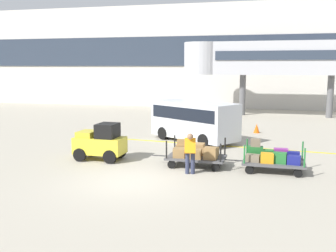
% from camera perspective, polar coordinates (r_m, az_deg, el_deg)
% --- Properties ---
extents(ground_plane, '(120.00, 120.00, 0.00)m').
position_cam_1_polar(ground_plane, '(13.88, -5.50, -8.02)').
color(ground_plane, '#A8A08E').
extents(apron_lead_line, '(16.38, 1.82, 0.01)m').
position_cam_1_polar(apron_lead_line, '(19.83, 10.49, -3.02)').
color(apron_lead_line, yellow).
rests_on(apron_lead_line, ground_plane).
extents(terminal_building, '(52.80, 2.51, 9.78)m').
position_cam_1_polar(terminal_building, '(38.75, 7.74, 9.99)').
color(terminal_building, beige).
rests_on(terminal_building, ground_plane).
extents(jet_bridge, '(14.24, 3.00, 5.88)m').
position_cam_1_polar(jet_bridge, '(32.48, 13.92, 9.44)').
color(jet_bridge, '#B7B7BC').
rests_on(jet_bridge, ground_plane).
extents(baggage_tug, '(2.12, 1.26, 1.58)m').
position_cam_1_polar(baggage_tug, '(17.03, -9.75, -2.36)').
color(baggage_tug, gold).
rests_on(baggage_tug, ground_plane).
extents(baggage_cart_lead, '(3.01, 1.45, 1.10)m').
position_cam_1_polar(baggage_cart_lead, '(15.78, 4.06, -4.02)').
color(baggage_cart_lead, '#4C4C4F').
rests_on(baggage_cart_lead, ground_plane).
extents(baggage_cart_middle, '(3.01, 1.45, 1.19)m').
position_cam_1_polar(baggage_cart_middle, '(15.52, 14.86, -4.50)').
color(baggage_cart_middle, '#4C4C4F').
rests_on(baggage_cart_middle, ground_plane).
extents(baggage_handler, '(0.46, 0.48, 1.56)m').
position_cam_1_polar(baggage_handler, '(14.53, 3.23, -3.70)').
color(baggage_handler, '#2D334C').
rests_on(baggage_handler, ground_plane).
extents(shuttle_van, '(5.07, 4.18, 2.10)m').
position_cam_1_polar(shuttle_van, '(20.93, 3.81, 1.14)').
color(shuttle_van, silver).
rests_on(shuttle_van, ground_plane).
extents(safety_cone_near, '(0.36, 0.36, 0.55)m').
position_cam_1_polar(safety_cone_near, '(24.16, 12.73, -0.33)').
color(safety_cone_near, '#EA590F').
rests_on(safety_cone_near, ground_plane).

